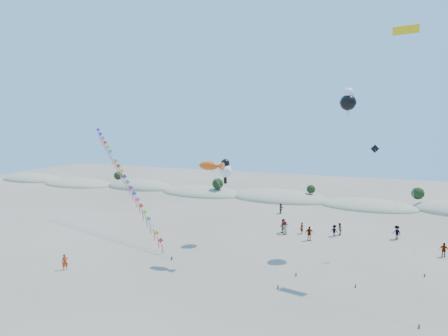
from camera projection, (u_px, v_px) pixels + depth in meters
ground at (153, 306)px, 30.23m from camera, size 160.00×160.00×0.00m
dune_ridge at (284, 199)px, 71.60m from camera, size 145.30×11.49×5.57m
kite_train at (125, 178)px, 49.99m from camera, size 20.68×13.48×14.56m
fish_kite at (211, 166)px, 39.11m from camera, size 9.72×4.89×10.69m
cartoon_kite_low at (225, 169)px, 45.73m from camera, size 11.10×8.52×10.29m
cartoon_kite_high at (348, 101)px, 41.82m from camera, size 2.88×11.46×18.56m
parafoil_kite at (406, 34)px, 35.65m from camera, size 2.40×12.87×23.98m
dark_kite at (388, 182)px, 39.48m from camera, size 5.42×5.40×12.32m
flyer_foreground at (65, 262)px, 37.54m from camera, size 0.67×0.70×1.61m
beachgoers at (322, 227)px, 49.74m from camera, size 21.87×13.89×1.87m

